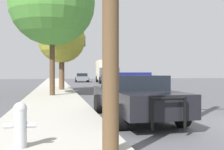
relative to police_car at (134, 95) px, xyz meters
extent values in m
cube|color=#ADA89E|center=(-2.60, -1.71, -0.70)|extent=(3.00, 110.00, 0.13)
cube|color=black|center=(0.00, -0.05, -0.10)|extent=(1.97, 5.02, 0.62)
cube|color=black|center=(-0.01, 0.20, 0.43)|extent=(1.64, 2.63, 0.44)
cylinder|color=black|center=(0.94, -1.56, -0.42)|extent=(0.26, 0.70, 0.69)
cylinder|color=black|center=(-0.83, -1.62, -0.42)|extent=(0.26, 0.70, 0.69)
cylinder|color=black|center=(0.84, 1.51, -0.42)|extent=(0.26, 0.70, 0.69)
cylinder|color=black|center=(-0.93, 1.46, -0.42)|extent=(0.26, 0.70, 0.69)
cylinder|color=black|center=(0.49, -2.64, -0.20)|extent=(0.07, 0.07, 0.75)
cylinder|color=black|center=(-0.32, -2.67, -0.20)|extent=(0.07, 0.07, 0.75)
cylinder|color=black|center=(0.08, -2.65, 0.14)|extent=(0.86, 0.10, 0.07)
cube|color=navy|center=(-0.01, 0.20, 0.69)|extent=(1.31, 0.24, 0.09)
cube|color=navy|center=(0.91, -0.02, -0.07)|extent=(0.12, 3.57, 0.17)
cylinder|color=#B7BCC1|center=(-3.11, -3.37, -0.29)|extent=(0.24, 0.24, 0.68)
sphere|color=#B7BCC1|center=(-3.11, -3.37, 0.08)|extent=(0.25, 0.25, 0.25)
cylinder|color=#B7BCC1|center=(-3.32, -3.37, -0.22)|extent=(0.17, 0.10, 0.10)
cylinder|color=#B7BCC1|center=(-2.91, -3.37, -0.22)|extent=(0.17, 0.10, 0.10)
cylinder|color=#424247|center=(-2.90, 16.32, 1.73)|extent=(0.16, 0.16, 4.72)
cylinder|color=#424247|center=(-1.45, 16.32, 3.94)|extent=(2.89, 0.11, 0.11)
cube|color=black|center=(-0.01, 16.32, 3.49)|extent=(0.30, 0.24, 0.90)
sphere|color=red|center=(-0.01, 16.19, 3.79)|extent=(0.20, 0.20, 0.20)
sphere|color=orange|center=(-0.01, 16.19, 3.49)|extent=(0.20, 0.20, 0.20)
sphere|color=green|center=(-0.01, 16.19, 3.19)|extent=(0.20, 0.20, 0.20)
cube|color=maroon|center=(4.58, 24.08, -0.09)|extent=(1.93, 4.34, 0.62)
cube|color=black|center=(4.57, 24.29, 0.41)|extent=(1.59, 2.28, 0.39)
cylinder|color=black|center=(5.49, 22.81, -0.40)|extent=(0.28, 0.72, 0.71)
cylinder|color=black|center=(3.81, 22.72, -0.40)|extent=(0.28, 0.72, 0.71)
cylinder|color=black|center=(5.35, 25.44, -0.40)|extent=(0.28, 0.72, 0.71)
cylinder|color=black|center=(3.68, 25.35, -0.40)|extent=(0.28, 0.72, 0.71)
cube|color=slate|center=(1.42, 33.49, -0.16)|extent=(2.09, 4.47, 0.53)
cube|color=black|center=(1.41, 33.27, 0.33)|extent=(1.70, 2.36, 0.45)
cylinder|color=black|center=(0.63, 34.90, -0.42)|extent=(0.28, 0.69, 0.67)
cylinder|color=black|center=(2.39, 34.78, -0.42)|extent=(0.28, 0.69, 0.67)
cylinder|color=black|center=(0.45, 32.20, -0.42)|extent=(0.28, 0.69, 0.67)
cylinder|color=black|center=(2.22, 32.09, -0.42)|extent=(0.28, 0.69, 0.67)
cube|color=#474C51|center=(4.35, 26.81, 0.49)|extent=(2.46, 2.23, 1.60)
cube|color=beige|center=(4.54, 30.59, 1.03)|extent=(2.63, 5.56, 2.68)
cylinder|color=black|center=(5.51, 26.97, -0.31)|extent=(0.33, 0.92, 0.90)
cylinder|color=black|center=(3.21, 27.08, -0.31)|extent=(0.33, 0.92, 0.90)
cylinder|color=black|center=(5.74, 31.55, -0.31)|extent=(0.33, 0.92, 0.90)
cylinder|color=black|center=(3.44, 31.67, -0.31)|extent=(0.33, 0.92, 0.90)
cylinder|color=#4C3823|center=(-2.66, 8.32, 1.42)|extent=(0.31, 0.31, 4.11)
sphere|color=#4C8E38|center=(-2.66, 8.32, 4.88)|extent=(5.11, 5.11, 5.11)
cylinder|color=brown|center=(-2.00, 13.71, 0.84)|extent=(0.42, 0.42, 2.95)
sphere|color=#999933|center=(-2.00, 13.71, 3.34)|extent=(3.72, 3.72, 3.72)
camera|label=1|loc=(-2.48, -8.72, 0.76)|focal=45.00mm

